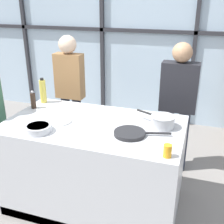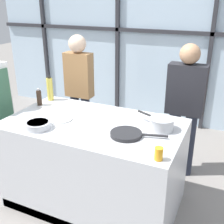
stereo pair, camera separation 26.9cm
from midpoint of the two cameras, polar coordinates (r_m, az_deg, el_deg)
The scene contains 12 objects.
ground_plane at distance 3.20m, azimuth -0.90°, elevation -17.49°, with size 18.00×18.00×0.00m, color gray.
back_window_wall at distance 4.78m, azimuth 11.79°, elevation 14.13°, with size 6.40×0.10×2.80m.
demo_island at distance 2.93m, azimuth -0.95°, elevation -10.54°, with size 1.71×0.97×0.93m.
spectator_far_left at distance 3.76m, azimuth -4.64°, elevation 5.17°, with size 0.37×0.23×1.62m.
spectator_center_left at distance 3.36m, azimuth 16.80°, elevation 1.44°, with size 0.42×0.22×1.60m.
frying_pan at distance 2.46m, azimuth 6.21°, elevation -4.52°, with size 0.49×0.28×0.04m.
saucepan at distance 2.61m, azimuth 12.99°, elevation -2.35°, with size 0.39×0.25×0.11m.
white_plate at distance 2.80m, azimuth -7.75°, elevation -1.40°, with size 0.24×0.24×0.01m, color white.
mixing_bowl at distance 2.63m, azimuth -12.03°, elevation -2.62°, with size 0.24×0.24×0.06m.
oil_bottle at distance 3.31m, azimuth -10.25°, elevation 4.60°, with size 0.07×0.07×0.29m.
pepper_grinder at distance 3.18m, azimuth -12.27°, elevation 2.86°, with size 0.05×0.05×0.20m.
juice_glass_near at distance 2.14m, azimuth 13.08°, elevation -8.37°, with size 0.06×0.06×0.10m, color orange.
Camera 2 is at (1.19, -2.17, 2.05)m, focal length 45.00 mm.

